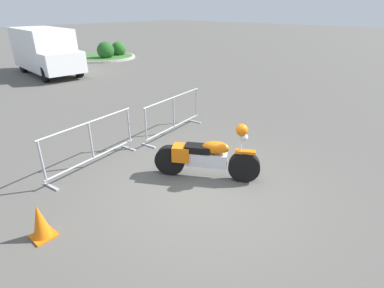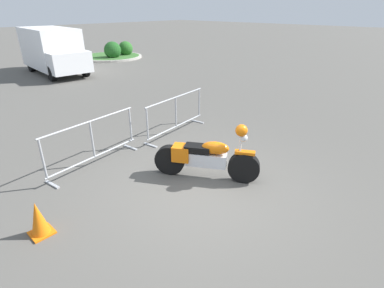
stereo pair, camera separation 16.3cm
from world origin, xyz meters
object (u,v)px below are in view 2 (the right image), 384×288
crowd_barrier_far (176,114)px  crowd_barrier_near (93,142)px  motorcycle (206,157)px  delivery_van (53,50)px  traffic_cone (38,219)px

crowd_barrier_far → crowd_barrier_near: bearing=180.0°
motorcycle → crowd_barrier_near: 2.57m
delivery_van → crowd_barrier_far: bearing=-2.6°
crowd_barrier_near → crowd_barrier_far: (2.59, 0.00, 0.00)m
motorcycle → crowd_barrier_far: size_ratio=0.83×
delivery_van → traffic_cone: size_ratio=8.74×
delivery_van → traffic_cone: bearing=-20.4°
motorcycle → crowd_barrier_near: motorcycle is taller
motorcycle → delivery_van: bearing=137.4°
motorcycle → crowd_barrier_far: bearing=119.3°
motorcycle → traffic_cone: motorcycle is taller
motorcycle → delivery_van: size_ratio=0.39×
delivery_van → crowd_barrier_near: bearing=-15.4°
delivery_van → traffic_cone: delivery_van is taller
traffic_cone → motorcycle: bearing=-14.2°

